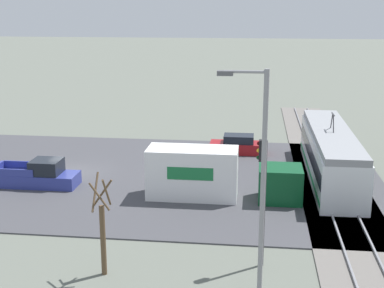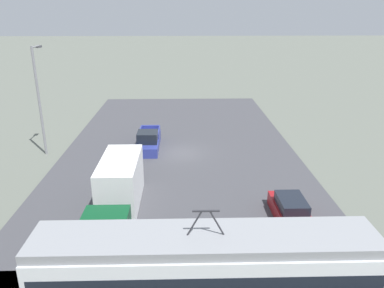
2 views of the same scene
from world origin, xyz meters
name	(u,v)px [view 2 (image 2 of 2)]	position (x,y,z in m)	size (l,w,h in m)	color
ground_plane	(180,154)	(0.00, 0.00, 0.00)	(320.00, 320.00, 0.00)	#60665B
road_surface	(180,153)	(0.00, 0.00, 0.04)	(20.60, 42.86, 0.08)	#424247
light_rail_tram	(205,269)	(-1.16, 17.91, 1.70)	(14.32, 2.82, 4.46)	white
box_truck	(118,192)	(3.75, 10.32, 1.51)	(2.38, 9.38, 3.09)	#0C4723
pickup_truck	(148,141)	(2.86, -1.31, 0.75)	(1.94, 5.52, 1.77)	navy
sedan_car_0	(291,212)	(-6.69, 11.50, 0.69)	(1.80, 4.54, 1.48)	maroon
street_lamp_mid_block	(39,95)	(11.83, -0.43, 5.30)	(0.36, 1.95, 9.31)	gray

